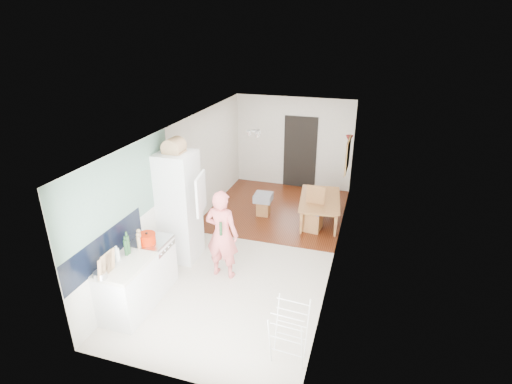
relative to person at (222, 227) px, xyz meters
The scene contains 32 objects.
room_shell 1.19m from the person, 76.64° to the left, with size 3.20×7.00×2.50m, color silver, non-canonical shape.
floor 1.53m from the person, 76.64° to the left, with size 3.20×7.00×0.01m, color #B9AF9D.
wood_floor_overlay 3.15m from the person, 84.84° to the left, with size 3.20×3.30×0.01m, color #5E2714.
sage_wall_panel 1.80m from the person, 146.75° to the right, with size 0.02×3.00×1.30m, color gray.
tile_splashback 1.94m from the person, 132.90° to the right, with size 0.02×1.90×0.50m, color black.
doorway_recess 4.64m from the person, 84.19° to the left, with size 0.90×0.04×2.00m, color black.
base_cabinet 1.84m from the person, 126.05° to the right, with size 0.60×0.90×0.86m, color white.
worktop 1.75m from the person, 126.05° to the right, with size 0.62×0.92×0.06m, color beige.
range_cooker 1.34m from the person, 147.14° to the right, with size 0.60×0.60×0.88m, color white.
cooker_top 1.23m from the person, 147.14° to the right, with size 0.60×0.60×0.04m, color #B8B8BA.
fridge_housing 1.07m from the person, 160.51° to the left, with size 0.66×0.66×2.15m, color white.
fridge_door 0.69m from the person, behind, with size 0.56×0.04×0.70m, color white.
fridge_interior 0.96m from the person, 152.85° to the left, with size 0.02×0.52×0.66m, color white.
pinboard 3.60m from the person, 58.64° to the left, with size 0.03×0.90×0.70m, color tan.
pinboard_frame 3.59m from the person, 58.85° to the left, with size 0.01×0.94×0.74m, color olive.
wall_sconce 4.17m from the person, 63.84° to the left, with size 0.18×0.18×0.16m, color maroon.
person is the anchor object (origin of this frame).
dining_table 3.10m from the person, 62.83° to the left, with size 1.37×0.76×0.48m, color olive.
dining_chair 2.57m from the person, 60.18° to the left, with size 0.41×0.41×0.98m, color olive, non-canonical shape.
stool 2.70m from the person, 89.52° to the left, with size 0.29×0.29×0.38m, color olive, non-canonical shape.
grey_drape 2.61m from the person, 89.55° to the left, with size 0.41×0.41×0.18m, color gray.
drying_rack 2.34m from the person, 45.45° to the right, with size 0.45×0.41×0.88m, color white, non-canonical shape.
bread_bin 1.66m from the person, 160.09° to the left, with size 0.36×0.34×0.19m, color tan, non-canonical shape.
red_casserole 1.27m from the person, 143.08° to the right, with size 0.29×0.29×0.17m, color red.
steel_pan 2.15m from the person, 121.93° to the right, with size 0.19×0.19×0.10m, color #B8B8BA.
held_bottle 0.18m from the person, 72.58° to the right, with size 0.05×0.05×0.24m, color #1D4021.
bottle_a 1.64m from the person, 133.62° to the right, with size 0.06×0.06×0.26m, color #1D4021.
bottle_b 1.61m from the person, 134.85° to the right, with size 0.07×0.07×0.31m, color #1D4021.
bottle_c 1.80m from the person, 130.52° to the right, with size 0.08×0.08×0.20m, color silver.
pepper_mill_front 1.40m from the person, 140.67° to the right, with size 0.07×0.07×0.24m, color tan.
pepper_mill_back 1.42m from the person, 138.09° to the right, with size 0.06×0.06×0.21m, color tan.
chopping_boards 2.05m from the person, 121.69° to the right, with size 0.04×0.27×0.37m, color tan, non-canonical shape.
Camera 1 is at (2.13, -6.87, 4.30)m, focal length 28.00 mm.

